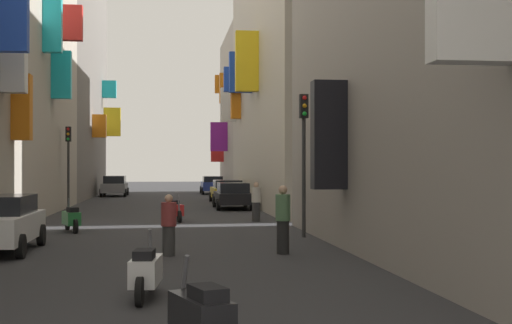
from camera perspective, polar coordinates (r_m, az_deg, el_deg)
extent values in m
plane|color=#2D2D30|center=(33.70, -7.66, -4.15)|extent=(140.00, 140.00, 0.00)
cube|color=blue|center=(22.59, -19.37, 11.56)|extent=(1.25, 0.42, 2.58)
cube|color=orange|center=(25.99, -18.25, 4.19)|extent=(0.63, 0.60, 2.28)
cube|color=white|center=(24.60, -18.80, 6.91)|extent=(0.75, 0.61, 1.42)
cube|color=#19B2BF|center=(32.48, -15.99, 10.89)|extent=(0.79, 0.48, 2.82)
cube|color=#19B2BF|center=(34.37, -15.32, 6.74)|extent=(0.90, 0.44, 2.21)
cube|color=red|center=(35.29, -14.82, 10.71)|extent=(1.33, 0.47, 1.66)
cube|color=white|center=(34.90, -15.42, 6.09)|extent=(0.61, 0.59, 1.41)
cube|color=slate|center=(54.58, -15.96, 8.22)|extent=(6.00, 20.60, 20.71)
cube|color=orange|center=(52.04, -12.44, 2.83)|extent=(0.97, 0.56, 1.64)
cube|color=#19B2BF|center=(59.82, -11.68, 5.72)|extent=(1.13, 0.59, 1.40)
cube|color=yellow|center=(61.05, -11.45, 3.16)|extent=(1.40, 0.42, 2.40)
cube|color=black|center=(18.86, 5.86, 2.16)|extent=(0.89, 0.54, 2.86)
cube|color=#BCB29E|center=(40.59, 3.91, 7.88)|extent=(6.00, 22.56, 16.08)
cube|color=blue|center=(45.71, -1.89, 6.62)|extent=(1.11, 0.56, 1.57)
cube|color=orange|center=(46.01, -1.64, 4.88)|extent=(0.62, 0.63, 2.26)
cube|color=yellow|center=(37.23, -0.74, 8.06)|extent=(1.18, 0.61, 3.11)
cube|color=white|center=(49.41, -2.25, 4.62)|extent=(1.02, 0.59, 2.30)
cube|color=blue|center=(39.84, -1.24, 7.19)|extent=(1.28, 0.47, 2.25)
cube|color=#B2A899|center=(57.83, 0.55, 3.80)|extent=(6.00, 12.90, 12.83)
cube|color=orange|center=(56.24, -2.81, 6.25)|extent=(0.99, 0.43, 1.41)
cube|color=orange|center=(51.91, -2.43, 5.92)|extent=(0.94, 0.49, 2.19)
cube|color=red|center=(59.90, -3.13, 0.90)|extent=(1.05, 0.53, 1.85)
cube|color=purple|center=(56.03, -2.99, 2.04)|extent=(1.33, 0.52, 2.26)
cube|color=navy|center=(57.44, -3.52, -1.93)|extent=(1.70, 4.12, 0.68)
cube|color=black|center=(57.22, -3.50, -1.37)|extent=(1.49, 2.31, 0.46)
cylinder|color=black|center=(58.77, -4.43, -2.23)|extent=(0.18, 0.60, 0.60)
cylinder|color=black|center=(58.87, -2.78, -2.23)|extent=(0.18, 0.60, 0.60)
cylinder|color=black|center=(56.05, -4.30, -2.32)|extent=(0.18, 0.60, 0.60)
cylinder|color=black|center=(56.16, -2.57, -2.32)|extent=(0.18, 0.60, 0.60)
cube|color=gold|center=(43.78, -2.34, -2.47)|extent=(1.82, 4.50, 0.62)
cube|color=black|center=(43.54, -2.31, -1.77)|extent=(1.60, 2.52, 0.47)
cylinder|color=black|center=(45.21, -3.65, -2.80)|extent=(0.18, 0.60, 0.60)
cylinder|color=black|center=(45.36, -1.35, -2.79)|extent=(0.18, 0.60, 0.60)
cylinder|color=black|center=(42.25, -3.40, -2.97)|extent=(0.18, 0.60, 0.60)
cylinder|color=black|center=(42.41, -0.94, -2.96)|extent=(0.18, 0.60, 0.60)
cube|color=black|center=(19.92, -19.77, -3.23)|extent=(1.47, 2.39, 0.49)
cylinder|color=black|center=(18.24, -18.33, -6.42)|extent=(0.18, 0.60, 0.60)
cylinder|color=black|center=(21.00, -16.82, -5.62)|extent=(0.18, 0.60, 0.60)
cube|color=black|center=(37.42, -1.90, -2.88)|extent=(1.71, 4.48, 0.56)
cube|color=black|center=(37.18, -1.87, -2.07)|extent=(1.50, 2.51, 0.51)
cylinder|color=black|center=(38.85, -3.35, -3.20)|extent=(0.18, 0.60, 0.60)
cylinder|color=black|center=(38.99, -0.85, -3.19)|extent=(0.18, 0.60, 0.60)
cylinder|color=black|center=(35.90, -3.04, -3.44)|extent=(0.18, 0.60, 0.60)
cylinder|color=black|center=(36.06, -0.33, -3.42)|extent=(0.18, 0.60, 0.60)
cube|color=slate|center=(54.25, -11.26, -2.04)|extent=(1.73, 4.40, 0.66)
cube|color=black|center=(54.46, -11.24, -1.39)|extent=(1.52, 2.46, 0.56)
cylinder|color=black|center=(52.76, -10.43, -2.44)|extent=(0.18, 0.60, 0.60)
cylinder|color=black|center=(52.89, -12.31, -2.43)|extent=(0.18, 0.60, 0.60)
cylinder|color=black|center=(55.66, -10.26, -2.33)|extent=(0.18, 0.60, 0.60)
cylinder|color=black|center=(55.78, -12.04, -2.32)|extent=(0.18, 0.60, 0.60)
cube|color=silver|center=(12.34, -8.81, -8.60)|extent=(0.56, 1.25, 0.45)
cube|color=black|center=(12.07, -8.95, -7.32)|extent=(0.38, 0.59, 0.16)
cylinder|color=#4C4C51|center=(12.89, -8.45, -6.79)|extent=(0.09, 0.28, 0.68)
cylinder|color=black|center=(13.11, -8.37, -9.11)|extent=(0.15, 0.49, 0.48)
cylinder|color=black|center=(11.63, -9.31, -10.23)|extent=(0.15, 0.49, 0.48)
cube|color=black|center=(8.66, -4.44, -12.17)|extent=(0.79, 1.25, 0.45)
cube|color=black|center=(8.40, -3.89, -10.42)|extent=(0.48, 0.63, 0.16)
cylinder|color=#4C4C51|center=(9.14, -5.77, -9.46)|extent=(0.14, 0.28, 0.68)
cylinder|color=black|center=(9.38, -6.08, -12.65)|extent=(0.25, 0.49, 0.48)
cube|color=red|center=(29.07, -6.46, -3.84)|extent=(0.66, 1.21, 0.45)
cube|color=black|center=(29.27, -6.55, -3.22)|extent=(0.43, 0.61, 0.16)
cylinder|color=#4C4C51|center=(28.50, -6.21, -3.25)|extent=(0.11, 0.28, 0.68)
cylinder|color=black|center=(28.39, -6.15, -4.38)|extent=(0.19, 0.49, 0.48)
cylinder|color=black|center=(29.78, -6.75, -4.19)|extent=(0.19, 0.49, 0.48)
cube|color=#287F3D|center=(25.10, -14.57, -4.38)|extent=(0.78, 1.24, 0.45)
cube|color=black|center=(24.87, -14.48, -3.72)|extent=(0.48, 0.63, 0.16)
cylinder|color=#4C4C51|center=(25.65, -14.82, -3.57)|extent=(0.14, 0.28, 0.68)
cylinder|color=black|center=(25.83, -14.88, -4.77)|extent=(0.25, 0.49, 0.48)
cylinder|color=black|center=(24.41, -14.26, -5.03)|extent=(0.25, 0.49, 0.48)
cylinder|color=black|center=(18.25, 2.17, -6.05)|extent=(0.38, 0.38, 0.85)
cylinder|color=#4C724C|center=(18.19, 2.17, -3.67)|extent=(0.45, 0.45, 0.67)
sphere|color=tan|center=(18.17, 2.17, -2.25)|extent=(0.23, 0.23, 0.23)
cylinder|color=#333333|center=(17.96, -7.00, -6.30)|extent=(0.36, 0.36, 0.75)
cylinder|color=maroon|center=(17.90, -7.00, -4.17)|extent=(0.43, 0.43, 0.59)
sphere|color=tan|center=(17.88, -7.00, -2.91)|extent=(0.20, 0.20, 0.20)
cylinder|color=#2A2A2A|center=(28.87, 0.01, -4.02)|extent=(0.45, 0.45, 0.77)
cylinder|color=#B2AD9E|center=(28.83, 0.01, -2.64)|extent=(0.53, 0.53, 0.61)
sphere|color=tan|center=(28.82, 0.01, -1.83)|extent=(0.21, 0.21, 0.21)
cylinder|color=#2D2D2D|center=(22.49, 3.85, -1.25)|extent=(0.12, 0.12, 3.76)
cube|color=black|center=(22.57, 3.85, 4.48)|extent=(0.26, 0.26, 0.75)
sphere|color=red|center=(22.45, 3.91, 5.15)|extent=(0.14, 0.14, 0.14)
sphere|color=orange|center=(22.43, 3.91, 4.51)|extent=(0.14, 0.14, 0.14)
sphere|color=green|center=(22.41, 3.91, 3.88)|extent=(0.14, 0.14, 0.14)
cylinder|color=#2D2D2D|center=(36.89, -14.80, -1.11)|extent=(0.12, 0.12, 3.48)
cube|color=black|center=(36.92, -14.80, 2.17)|extent=(0.26, 0.26, 0.75)
sphere|color=red|center=(36.79, -14.83, 2.57)|extent=(0.14, 0.14, 0.14)
sphere|color=orange|center=(36.78, -14.83, 2.18)|extent=(0.14, 0.14, 0.14)
sphere|color=green|center=(36.77, -14.83, 1.79)|extent=(0.14, 0.14, 0.14)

